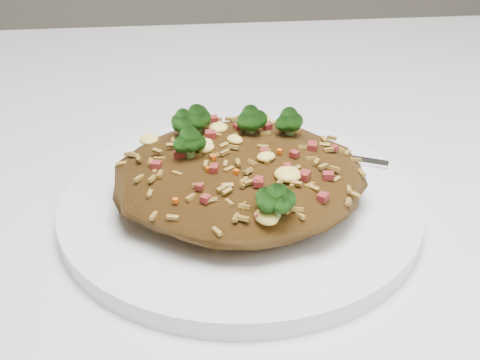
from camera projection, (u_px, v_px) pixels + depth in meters
name	position (u px, v px, depth m)	size (l,w,h in m)	color
dining_table	(205.00, 281.00, 0.56)	(1.20, 0.80, 0.75)	silver
plate	(240.00, 206.00, 0.48)	(0.26, 0.26, 0.01)	white
fried_rice	(240.00, 166.00, 0.46)	(0.18, 0.16, 0.06)	brown
fork	(296.00, 150.00, 0.53)	(0.15, 0.08, 0.00)	silver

